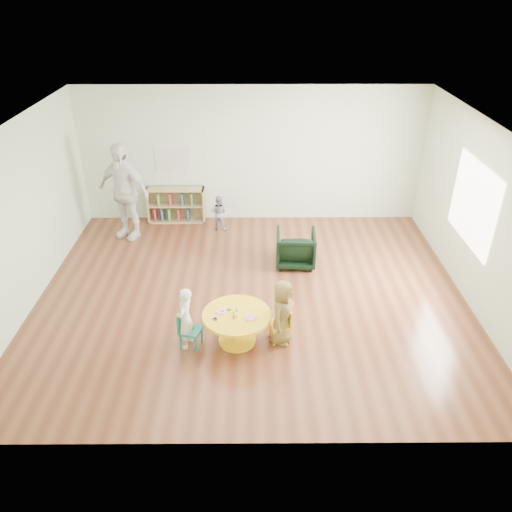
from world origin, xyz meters
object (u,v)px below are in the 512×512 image
at_px(activity_table, 237,323).
at_px(armchair, 295,248).
at_px(child_right, 282,313).
at_px(kid_chair_right, 283,323).
at_px(toddler, 219,213).
at_px(bookshelf, 176,205).
at_px(kid_chair_left, 188,328).
at_px(adult_caretaker, 124,191).
at_px(child_left, 185,318).

bearing_deg(activity_table, armchair, 65.66).
bearing_deg(child_right, kid_chair_right, 3.83).
distance_m(activity_table, toddler, 3.67).
distance_m(bookshelf, armchair, 3.03).
bearing_deg(armchair, child_right, 83.34).
bearing_deg(kid_chair_left, adult_caretaker, -138.26).
bearing_deg(kid_chair_right, armchair, -22.79).
distance_m(child_right, adult_caretaker, 4.46).
bearing_deg(armchair, child_left, 55.89).
xyz_separation_m(child_left, child_right, (1.35, 0.09, 0.03)).
relative_size(child_right, adult_caretaker, 0.52).
relative_size(child_left, toddler, 1.28).
bearing_deg(adult_caretaker, kid_chair_right, -23.85).
height_order(activity_table, adult_caretaker, adult_caretaker).
distance_m(activity_table, child_right, 0.66).
relative_size(toddler, adult_caretaker, 0.39).
xyz_separation_m(armchair, adult_caretaker, (-3.28, 1.14, 0.64)).
relative_size(kid_chair_right, armchair, 0.75).
bearing_deg(activity_table, toddler, 97.29).
bearing_deg(armchair, bookshelf, -34.73).
bearing_deg(bookshelf, toddler, -23.47).
xyz_separation_m(activity_table, bookshelf, (-1.41, 4.05, 0.03)).
height_order(child_left, child_right, child_right).
height_order(armchair, adult_caretaker, adult_caretaker).
relative_size(activity_table, kid_chair_left, 1.82).
relative_size(kid_chair_right, bookshelf, 0.45).
relative_size(activity_table, child_left, 1.03).
height_order(child_left, toddler, child_left).
xyz_separation_m(activity_table, adult_caretaker, (-2.28, 3.35, 0.63)).
relative_size(bookshelf, armchair, 1.69).
xyz_separation_m(kid_chair_left, child_right, (1.33, 0.08, 0.21)).
xyz_separation_m(child_left, toddler, (0.25, 3.72, -0.10)).
xyz_separation_m(activity_table, child_left, (-0.71, -0.08, 0.14)).
relative_size(kid_chair_left, adult_caretaker, 0.28).
bearing_deg(kid_chair_right, kid_chair_left, 81.44).
distance_m(kid_chair_left, child_right, 1.35).
relative_size(kid_chair_left, kid_chair_right, 1.01).
relative_size(activity_table, toddler, 1.31).
height_order(armchair, child_right, child_right).
bearing_deg(kid_chair_right, activity_table, 81.07).
distance_m(kid_chair_right, child_left, 1.39).
xyz_separation_m(armchair, toddler, (-1.47, 1.43, 0.05)).
xyz_separation_m(kid_chair_right, adult_caretaker, (-2.93, 3.30, 0.68)).
distance_m(activity_table, bookshelf, 4.29).
bearing_deg(child_right, armchair, 13.56).
xyz_separation_m(activity_table, armchair, (1.00, 2.21, -0.01)).
bearing_deg(child_left, bookshelf, -156.16).
xyz_separation_m(bookshelf, child_right, (2.05, -4.04, 0.14)).
distance_m(toddler, adult_caretaker, 1.93).
distance_m(activity_table, armchair, 2.43).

